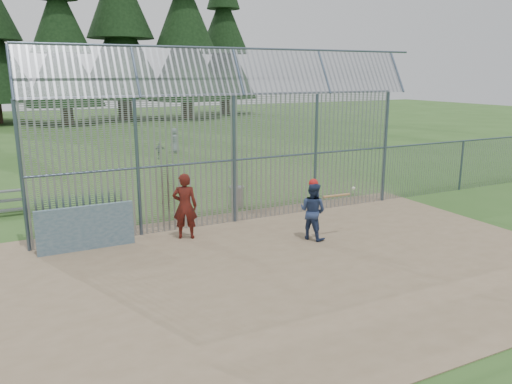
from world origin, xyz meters
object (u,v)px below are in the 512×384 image
dugout_wall (86,228)px  onlooker (185,206)px  batter (313,211)px  trash_can (237,197)px

dugout_wall → onlooker: onlooker is taller
batter → trash_can: batter is taller
trash_can → onlooker: bearing=-137.6°
onlooker → trash_can: onlooker is taller
onlooker → trash_can: 3.74m
batter → onlooker: 3.61m
dugout_wall → trash_can: dugout_wall is taller
batter → onlooker: onlooker is taller
dugout_wall → onlooker: size_ratio=1.32×
dugout_wall → trash_can: (5.40, 2.22, -0.24)m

